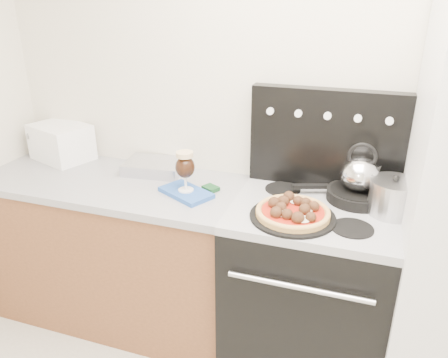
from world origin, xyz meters
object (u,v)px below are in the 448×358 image
at_px(base_cabinet, 120,252).
at_px(skillet, 357,195).
at_px(beer_glass, 185,171).
at_px(pizza_pan, 293,217).
at_px(pizza, 293,211).
at_px(stove_body, 307,291).
at_px(tea_kettle, 360,171).
at_px(toaster_oven, 62,142).
at_px(oven_mitt, 186,193).
at_px(stock_pot, 393,198).

relative_size(base_cabinet, skillet, 5.02).
distance_m(base_cabinet, beer_glass, 0.76).
xyz_separation_m(beer_glass, skillet, (0.82, 0.17, -0.08)).
distance_m(pizza_pan, pizza, 0.03).
bearing_deg(stove_body, beer_glass, -177.77).
relative_size(pizza, skillet, 1.13).
bearing_deg(pizza, pizza_pan, 0.00).
xyz_separation_m(base_cabinet, tea_kettle, (1.29, 0.12, 0.64)).
relative_size(pizza, tea_kettle, 1.64).
bearing_deg(toaster_oven, beer_glass, 4.82).
relative_size(pizza_pan, pizza, 1.16).
bearing_deg(base_cabinet, skillet, 5.20).
xyz_separation_m(oven_mitt, stock_pot, (0.97, 0.08, 0.08)).
bearing_deg(pizza, toaster_oven, 166.79).
xyz_separation_m(oven_mitt, tea_kettle, (0.82, 0.17, 0.16)).
bearing_deg(pizza, skillet, 46.59).
relative_size(stove_body, pizza_pan, 2.30).
xyz_separation_m(stove_body, pizza, (-0.08, -0.13, 0.52)).
relative_size(oven_mitt, pizza, 0.82).
bearing_deg(beer_glass, base_cabinet, 173.87).
relative_size(base_cabinet, stock_pot, 6.96).
distance_m(base_cabinet, pizza_pan, 1.15).
distance_m(toaster_oven, stock_pot, 1.90).
distance_m(base_cabinet, stove_body, 1.11).
bearing_deg(oven_mitt, beer_glass, 0.00).
distance_m(stove_body, stock_pot, 0.65).
bearing_deg(pizza_pan, pizza, 0.00).
bearing_deg(oven_mitt, skillet, 11.49).
distance_m(beer_glass, skillet, 0.84).
distance_m(oven_mitt, pizza_pan, 0.57).
bearing_deg(beer_glass, pizza_pan, -10.95).
distance_m(stove_body, pizza, 0.54).
bearing_deg(toaster_oven, pizza, 6.18).
relative_size(beer_glass, pizza, 0.64).
relative_size(stove_body, stock_pot, 4.23).
bearing_deg(base_cabinet, pizza_pan, -8.78).
distance_m(beer_glass, pizza_pan, 0.58).
bearing_deg(oven_mitt, stove_body, 2.23).
bearing_deg(stock_pot, toaster_oven, 175.07).
height_order(base_cabinet, stock_pot, stock_pot).
relative_size(base_cabinet, beer_glass, 6.87).
bearing_deg(stock_pot, tea_kettle, 149.04).
bearing_deg(toaster_oven, base_cabinet, -3.24).
distance_m(base_cabinet, stock_pot, 1.55).
bearing_deg(stove_body, skillet, 38.03).
bearing_deg(stove_body, tea_kettle, 38.03).
relative_size(base_cabinet, pizza, 4.42).
bearing_deg(pizza_pan, skillet, 46.59).
height_order(oven_mitt, skillet, skillet).
bearing_deg(toaster_oven, stock_pot, 14.46).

